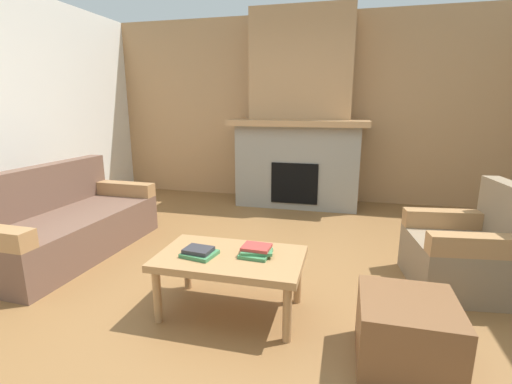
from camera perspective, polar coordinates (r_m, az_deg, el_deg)
ground at (r=3.08m, az=-0.31°, el=-14.33°), size 9.00×9.00×0.00m
wall_back_wood_panel at (r=5.68m, az=7.39°, el=12.57°), size 6.00×0.12×2.70m
fireplace at (r=5.31m, az=6.83°, el=10.50°), size 1.90×0.82×2.70m
couch at (r=4.05m, az=-27.72°, el=-4.61°), size 0.90×1.83×0.85m
armchair at (r=3.38m, az=30.29°, el=-8.20°), size 0.85×0.85×0.85m
coffee_table at (r=2.57m, az=-4.03°, el=-10.92°), size 1.00×0.60×0.43m
ottoman at (r=2.33m, az=22.40°, el=-19.72°), size 0.52×0.52×0.40m
book_stack_near_edge at (r=2.56m, az=-8.88°, el=-9.28°), size 0.25×0.22×0.05m
book_stack_center at (r=2.54m, az=0.04°, el=-9.18°), size 0.24×0.22×0.07m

